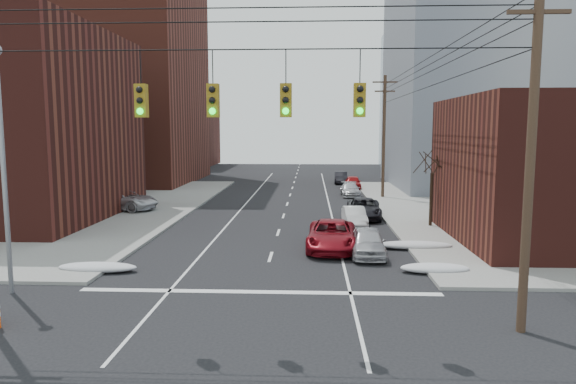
# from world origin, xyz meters

# --- Properties ---
(ground) EXTENTS (160.00, 160.00, 0.00)m
(ground) POSITION_xyz_m (0.00, 0.00, 0.00)
(ground) COLOR black
(ground) RESTS_ON ground
(building_brick_tall) EXTENTS (24.00, 20.00, 30.00)m
(building_brick_tall) POSITION_xyz_m (-24.00, 48.00, 15.00)
(building_brick_tall) COLOR maroon
(building_brick_tall) RESTS_ON ground
(building_brick_far) EXTENTS (22.00, 18.00, 12.00)m
(building_brick_far) POSITION_xyz_m (-26.00, 74.00, 6.00)
(building_brick_far) COLOR #4A1B16
(building_brick_far) RESTS_ON ground
(building_office) EXTENTS (22.00, 20.00, 25.00)m
(building_office) POSITION_xyz_m (22.00, 44.00, 12.50)
(building_office) COLOR gray
(building_office) RESTS_ON ground
(building_glass) EXTENTS (20.00, 18.00, 22.00)m
(building_glass) POSITION_xyz_m (24.00, 70.00, 11.00)
(building_glass) COLOR gray
(building_glass) RESTS_ON ground
(utility_pole_right) EXTENTS (2.20, 0.28, 11.00)m
(utility_pole_right) POSITION_xyz_m (8.50, 3.00, 5.78)
(utility_pole_right) COLOR #473323
(utility_pole_right) RESTS_ON ground
(utility_pole_far) EXTENTS (2.20, 0.28, 11.00)m
(utility_pole_far) POSITION_xyz_m (8.50, 34.00, 5.78)
(utility_pole_far) COLOR #473323
(utility_pole_far) RESTS_ON ground
(traffic_signals) EXTENTS (17.00, 0.42, 2.02)m
(traffic_signals) POSITION_xyz_m (0.10, 2.97, 7.17)
(traffic_signals) COLOR black
(traffic_signals) RESTS_ON ground
(street_light) EXTENTS (0.44, 0.44, 9.32)m
(street_light) POSITION_xyz_m (-9.50, 6.00, 5.54)
(street_light) COLOR gray
(street_light) RESTS_ON ground
(bare_tree) EXTENTS (2.09, 2.20, 4.93)m
(bare_tree) POSITION_xyz_m (9.59, 20.00, 2.32)
(bare_tree) COLOR black
(bare_tree) RESTS_ON ground
(snow_nw) EXTENTS (3.50, 1.08, 0.42)m
(snow_nw) POSITION_xyz_m (-7.40, 9.00, 0.21)
(snow_nw) COLOR silver
(snow_nw) RESTS_ON ground
(snow_ne) EXTENTS (3.00, 1.08, 0.42)m
(snow_ne) POSITION_xyz_m (7.40, 9.50, 0.21)
(snow_ne) COLOR silver
(snow_ne) RESTS_ON ground
(snow_east_far) EXTENTS (4.00, 1.08, 0.42)m
(snow_east_far) POSITION_xyz_m (7.40, 14.00, 0.21)
(snow_east_far) COLOR silver
(snow_east_far) RESTS_ON ground
(red_pickup) EXTENTS (2.79, 5.53, 1.50)m
(red_pickup) POSITION_xyz_m (3.07, 13.74, 0.75)
(red_pickup) COLOR maroon
(red_pickup) RESTS_ON ground
(parked_car_a) EXTENTS (1.80, 4.15, 1.39)m
(parked_car_a) POSITION_xyz_m (4.80, 12.45, 0.70)
(parked_car_a) COLOR #B2B2B7
(parked_car_a) RESTS_ON ground
(parked_car_b) EXTENTS (1.49, 3.82, 1.24)m
(parked_car_b) POSITION_xyz_m (4.80, 20.31, 0.62)
(parked_car_b) COLOR silver
(parked_car_b) RESTS_ON ground
(parked_car_c) EXTENTS (2.70, 5.23, 1.41)m
(parked_car_c) POSITION_xyz_m (5.69, 23.28, 0.70)
(parked_car_c) COLOR black
(parked_car_c) RESTS_ON ground
(parked_car_d) EXTENTS (1.77, 4.26, 1.23)m
(parked_car_d) POSITION_xyz_m (5.68, 35.40, 0.62)
(parked_car_d) COLOR #B0B1B5
(parked_car_d) RESTS_ON ground
(parked_car_e) EXTENTS (1.76, 4.10, 1.38)m
(parked_car_e) POSITION_xyz_m (6.40, 41.27, 0.69)
(parked_car_e) COLOR maroon
(parked_car_e) RESTS_ON ground
(parked_car_f) EXTENTS (1.67, 4.20, 1.36)m
(parked_car_f) POSITION_xyz_m (5.47, 46.89, 0.68)
(parked_car_f) COLOR black
(parked_car_f) RESTS_ON ground
(lot_car_a) EXTENTS (5.06, 3.26, 1.57)m
(lot_car_a) POSITION_xyz_m (-15.51, 18.21, 0.94)
(lot_car_a) COLOR silver
(lot_car_a) RESTS_ON sidewalk_nw
(lot_car_b) EXTENTS (5.94, 3.86, 1.52)m
(lot_car_b) POSITION_xyz_m (-12.32, 25.45, 0.91)
(lot_car_b) COLOR silver
(lot_car_b) RESTS_ON sidewalk_nw
(lot_car_c) EXTENTS (4.38, 2.17, 1.22)m
(lot_car_c) POSITION_xyz_m (-18.62, 22.52, 0.76)
(lot_car_c) COLOR black
(lot_car_c) RESTS_ON sidewalk_nw
(lot_car_d) EXTENTS (4.77, 2.33, 1.57)m
(lot_car_d) POSITION_xyz_m (-19.21, 28.29, 0.93)
(lot_car_d) COLOR silver
(lot_car_d) RESTS_ON sidewalk_nw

